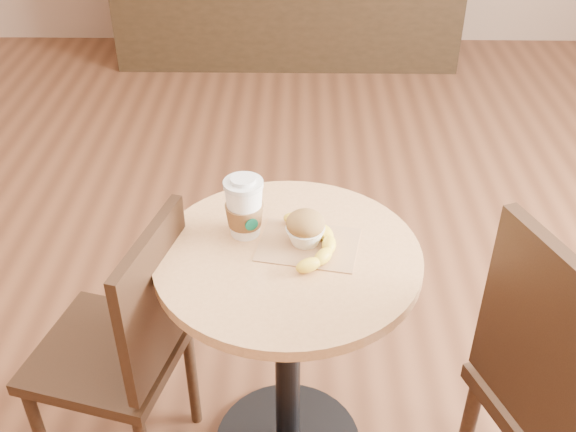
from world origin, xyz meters
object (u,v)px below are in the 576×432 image
(chair_right, at_px, (574,406))
(muffin, at_px, (305,228))
(banana, at_px, (312,241))
(coffee_cup, at_px, (244,209))
(chair_left, at_px, (126,345))
(cafe_table, at_px, (288,323))

(chair_right, bearing_deg, muffin, 41.35)
(muffin, xyz_separation_m, banana, (0.02, -0.02, -0.03))
(coffee_cup, bearing_deg, chair_left, 174.90)
(banana, bearing_deg, chair_right, -31.29)
(chair_left, distance_m, coffee_cup, 0.49)
(chair_right, height_order, banana, chair_right)
(cafe_table, height_order, muffin, muffin)
(muffin, relative_size, banana, 0.39)
(chair_right, xyz_separation_m, muffin, (-0.61, 0.32, 0.25))
(coffee_cup, bearing_deg, chair_right, -50.25)
(chair_right, relative_size, muffin, 10.12)
(chair_right, relative_size, banana, 3.96)
(coffee_cup, bearing_deg, cafe_table, -60.71)
(chair_right, distance_m, coffee_cup, 0.88)
(chair_left, xyz_separation_m, muffin, (0.47, 0.07, 0.33))
(coffee_cup, relative_size, muffin, 1.67)
(chair_right, bearing_deg, cafe_table, 45.74)
(banana, bearing_deg, cafe_table, -165.69)
(cafe_table, distance_m, muffin, 0.29)
(cafe_table, height_order, coffee_cup, coffee_cup)
(muffin, bearing_deg, chair_right, -27.83)
(chair_left, xyz_separation_m, chair_right, (1.07, -0.25, 0.08))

